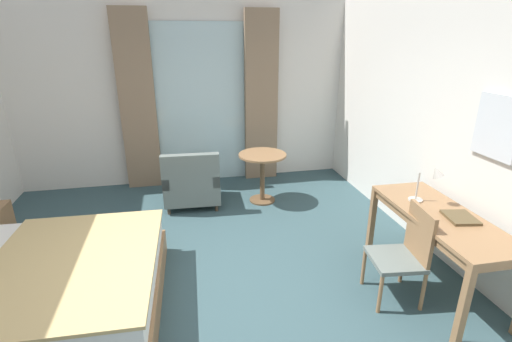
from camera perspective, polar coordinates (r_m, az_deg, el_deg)
name	(u,v)px	position (r m, az deg, el deg)	size (l,w,h in m)	color
ground	(206,299)	(3.83, -7.73, -18.91)	(5.89, 6.86, 0.10)	#334C51
wall_back	(185,94)	(6.22, -10.88, 11.45)	(5.49, 0.12, 2.90)	silver
wall_right	(476,134)	(4.20, 30.68, 4.88)	(0.12, 6.46, 2.90)	silver
balcony_glass_door	(201,106)	(6.18, -8.40, 9.90)	(1.51, 0.02, 2.55)	silver
curtain_panel_left	(138,103)	(6.08, -17.71, 9.92)	(0.54, 0.10, 2.74)	#897056
curtain_panel_right	(261,99)	(6.20, 0.81, 11.05)	(0.54, 0.10, 2.74)	#897056
bed	(25,290)	(3.94, -31.87, -15.19)	(2.27, 1.92, 0.96)	olive
writing_desk	(441,223)	(3.95, 26.48, -7.10)	(0.65, 1.55, 0.78)	olive
desk_chair	(405,250)	(3.74, 21.90, -11.24)	(0.49, 0.50, 0.92)	slate
desk_lamp	(431,178)	(4.01, 25.29, -1.03)	(0.26, 0.23, 0.41)	#B7B2A8
closed_book	(460,218)	(3.88, 28.84, -6.27)	(0.24, 0.29, 0.03)	brown
armchair_by_window	(192,184)	(5.44, -9.82, -1.94)	(0.82, 0.79, 0.86)	slate
round_cafe_table	(262,166)	(5.43, 0.99, 0.71)	(0.69, 0.69, 0.74)	olive
wall_mirror	(497,127)	(3.92, 32.98, 5.68)	(0.02, 0.47, 0.56)	silver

